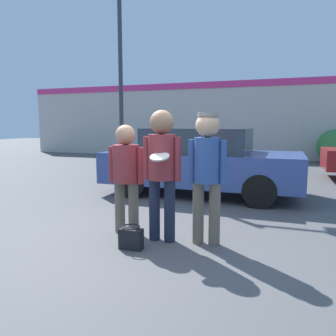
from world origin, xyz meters
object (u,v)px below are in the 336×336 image
person_left (126,170)px  person_middle_with_frisbee (162,163)px  shrub (335,146)px  handbag (131,238)px  street_lamp (130,55)px  parked_car_near (201,161)px  person_right (207,166)px

person_left → person_middle_with_frisbee: bearing=-12.0°
person_middle_with_frisbee → shrub: (3.49, 10.88, -0.37)m
shrub → handbag: (-3.75, -11.30, -0.56)m
shrub → person_middle_with_frisbee: bearing=-107.8°
street_lamp → handbag: (2.35, -4.84, -3.37)m
parked_car_near → handbag: size_ratio=14.24×
handbag → street_lamp: bearing=115.9°
person_middle_with_frisbee → handbag: size_ratio=5.83×
person_middle_with_frisbee → street_lamp: size_ratio=0.31×
person_left → parked_car_near: size_ratio=0.36×
person_middle_with_frisbee → handbag: bearing=-121.9°
shrub → parked_car_near: bearing=-115.9°
person_middle_with_frisbee → parked_car_near: person_middle_with_frisbee is taller
person_left → parked_car_near: person_left is taller
person_middle_with_frisbee → shrub: 11.43m
person_right → shrub: person_right is taller
person_middle_with_frisbee → person_left: bearing=168.0°
shrub → handbag: shrub is taller
person_right → parked_car_near: person_right is taller
parked_car_near → street_lamp: 3.84m
street_lamp → parked_car_near: bearing=-27.6°
person_right → street_lamp: street_lamp is taller
person_middle_with_frisbee → handbag: person_middle_with_frisbee is taller
person_middle_with_frisbee → parked_car_near: (-0.24, 3.18, -0.31)m
person_left → shrub: 11.50m
handbag → parked_car_near: bearing=89.7°
person_middle_with_frisbee → person_right: 0.60m
shrub → handbag: 11.92m
parked_car_near → shrub: bearing=64.1°
person_right → shrub: (2.89, 10.80, -0.35)m
person_right → handbag: size_ratio=5.72×
street_lamp → handbag: bearing=-64.1°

